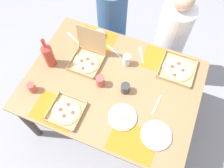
# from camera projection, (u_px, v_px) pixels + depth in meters

# --- Properties ---
(ground_plane) EXTENTS (6.00, 6.00, 0.00)m
(ground_plane) POSITION_uv_depth(u_px,v_px,m) (112.00, 116.00, 2.64)
(ground_plane) COLOR gray
(dining_table) EXTENTS (1.48, 1.10, 0.77)m
(dining_table) POSITION_uv_depth(u_px,v_px,m) (112.00, 90.00, 2.06)
(dining_table) COLOR #3F3328
(dining_table) RESTS_ON ground_plane
(placemat_near_left) EXTENTS (0.36, 0.26, 0.00)m
(placemat_near_left) POSITION_uv_depth(u_px,v_px,m) (55.00, 110.00, 1.85)
(placemat_near_left) COLOR orange
(placemat_near_left) RESTS_ON dining_table
(placemat_near_right) EXTENTS (0.36, 0.26, 0.00)m
(placemat_near_right) POSITION_uv_depth(u_px,v_px,m) (133.00, 141.00, 1.73)
(placemat_near_right) COLOR orange
(placemat_near_right) RESTS_ON dining_table
(placemat_far_left) EXTENTS (0.36, 0.26, 0.00)m
(placemat_far_left) POSITION_uv_depth(u_px,v_px,m) (96.00, 39.00, 2.21)
(placemat_far_left) COLOR orange
(placemat_far_left) RESTS_ON dining_table
(placemat_far_right) EXTENTS (0.36, 0.26, 0.00)m
(placemat_far_right) POSITION_uv_depth(u_px,v_px,m) (162.00, 61.00, 2.09)
(placemat_far_right) COLOR orange
(placemat_far_right) RESTS_ON dining_table
(pizza_box_center) EXTENTS (0.26, 0.26, 0.04)m
(pizza_box_center) POSITION_uv_depth(u_px,v_px,m) (66.00, 112.00, 1.84)
(pizza_box_center) COLOR tan
(pizza_box_center) RESTS_ON dining_table
(pizza_box_edge_far) EXTENTS (0.30, 0.30, 0.04)m
(pizza_box_edge_far) POSITION_uv_depth(u_px,v_px,m) (177.00, 69.00, 2.03)
(pizza_box_edge_far) COLOR tan
(pizza_box_edge_far) RESTS_ON dining_table
(pizza_box_corner_left) EXTENTS (0.27, 0.28, 0.30)m
(pizza_box_corner_left) POSITION_uv_depth(u_px,v_px,m) (87.00, 58.00, 2.05)
(pizza_box_corner_left) COLOR tan
(pizza_box_corner_left) RESTS_ON dining_table
(plate_far_right) EXTENTS (0.24, 0.24, 0.03)m
(plate_far_right) POSITION_uv_depth(u_px,v_px,m) (156.00, 135.00, 1.74)
(plate_far_right) COLOR white
(plate_far_right) RESTS_ON dining_table
(plate_far_left) EXTENTS (0.23, 0.23, 0.03)m
(plate_far_left) POSITION_uv_depth(u_px,v_px,m) (123.00, 117.00, 1.82)
(plate_far_left) COLOR white
(plate_far_left) RESTS_ON dining_table
(soda_bottle) EXTENTS (0.09, 0.09, 0.32)m
(soda_bottle) POSITION_uv_depth(u_px,v_px,m) (48.00, 55.00, 1.96)
(soda_bottle) COLOR #B2382D
(soda_bottle) RESTS_ON dining_table
(cup_spare) EXTENTS (0.07, 0.07, 0.10)m
(cup_spare) POSITION_uv_depth(u_px,v_px,m) (100.00, 81.00, 1.93)
(cup_spare) COLOR #BF4742
(cup_spare) RESTS_ON dining_table
(cup_clear_right) EXTENTS (0.08, 0.08, 0.09)m
(cup_clear_right) POSITION_uv_depth(u_px,v_px,m) (125.00, 88.00, 1.90)
(cup_clear_right) COLOR #333338
(cup_clear_right) RESTS_ON dining_table
(cup_dark) EXTENTS (0.07, 0.07, 0.09)m
(cup_dark) POSITION_uv_depth(u_px,v_px,m) (32.00, 88.00, 1.90)
(cup_dark) COLOR #BF4742
(cup_dark) RESTS_ON dining_table
(cup_clear_left) EXTENTS (0.07, 0.07, 0.11)m
(cup_clear_left) POSITION_uv_depth(u_px,v_px,m) (127.00, 60.00, 2.03)
(cup_clear_left) COLOR silver
(cup_clear_left) RESTS_ON dining_table
(condiment_bowl) EXTENTS (0.10, 0.10, 0.05)m
(condiment_bowl) POSITION_uv_depth(u_px,v_px,m) (99.00, 34.00, 2.21)
(condiment_bowl) COLOR white
(condiment_bowl) RESTS_ON dining_table
(fork_by_near_right) EXTENTS (0.04, 0.19, 0.00)m
(fork_by_near_right) POSITION_uv_depth(u_px,v_px,m) (157.00, 105.00, 1.88)
(fork_by_near_right) COLOR #B7B7BC
(fork_by_near_right) RESTS_ON dining_table
(knife_by_far_left) EXTENTS (0.20, 0.11, 0.00)m
(knife_by_far_left) POSITION_uv_depth(u_px,v_px,m) (74.00, 39.00, 2.21)
(knife_by_far_left) COLOR #B7B7BC
(knife_by_far_left) RESTS_ON dining_table
(fork_by_near_left) EXTENTS (0.18, 0.10, 0.00)m
(fork_by_near_left) POSITION_uv_depth(u_px,v_px,m) (114.00, 52.00, 2.14)
(fork_by_near_left) COLOR #B7B7BC
(fork_by_near_left) RESTS_ON dining_table
(fork_by_far_right) EXTENTS (0.10, 0.18, 0.00)m
(fork_by_far_right) POSITION_uv_depth(u_px,v_px,m) (141.00, 55.00, 2.12)
(fork_by_far_right) COLOR #B7B7BC
(fork_by_far_right) RESTS_ON dining_table
(diner_left_seat) EXTENTS (0.32, 0.32, 1.23)m
(diner_left_seat) POSITION_uv_depth(u_px,v_px,m) (112.00, 25.00, 2.58)
(diner_left_seat) COLOR #33598C
(diner_left_seat) RESTS_ON ground_plane
(diner_right_seat) EXTENTS (0.32, 0.32, 1.22)m
(diner_right_seat) POSITION_uv_depth(u_px,v_px,m) (169.00, 43.00, 2.46)
(diner_right_seat) COLOR white
(diner_right_seat) RESTS_ON ground_plane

